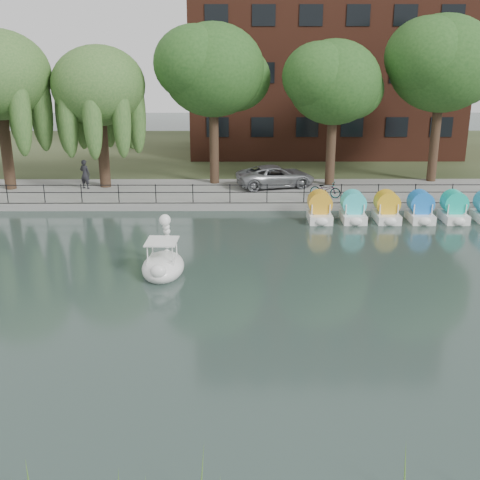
{
  "coord_description": "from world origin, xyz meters",
  "views": [
    {
      "loc": [
        0.4,
        -18.27,
        8.67
      ],
      "look_at": [
        0.5,
        4.0,
        1.3
      ],
      "focal_mm": 45.0,
      "sensor_mm": 36.0,
      "label": 1
    }
  ],
  "objects_px": {
    "pedestrian": "(85,172)",
    "bicycle": "(326,188)",
    "swan_boat": "(163,262)",
    "minivan": "(276,175)"
  },
  "relations": [
    {
      "from": "pedestrian",
      "to": "bicycle",
      "type": "bearing_deg",
      "value": -167.07
    },
    {
      "from": "bicycle",
      "to": "swan_boat",
      "type": "height_order",
      "value": "swan_boat"
    },
    {
      "from": "swan_boat",
      "to": "minivan",
      "type": "bearing_deg",
      "value": 70.91
    },
    {
      "from": "pedestrian",
      "to": "swan_boat",
      "type": "height_order",
      "value": "pedestrian"
    },
    {
      "from": "swan_boat",
      "to": "bicycle",
      "type": "bearing_deg",
      "value": 56.04
    },
    {
      "from": "minivan",
      "to": "pedestrian",
      "type": "xyz_separation_m",
      "value": [
        -11.25,
        -0.37,
        0.25
      ]
    },
    {
      "from": "minivan",
      "to": "swan_boat",
      "type": "bearing_deg",
      "value": 144.59
    },
    {
      "from": "minivan",
      "to": "bicycle",
      "type": "bearing_deg",
      "value": -147.86
    },
    {
      "from": "minivan",
      "to": "bicycle",
      "type": "relative_size",
      "value": 3.09
    },
    {
      "from": "minivan",
      "to": "swan_boat",
      "type": "xyz_separation_m",
      "value": [
        -5.19,
        -13.11,
        -0.66
      ]
    }
  ]
}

